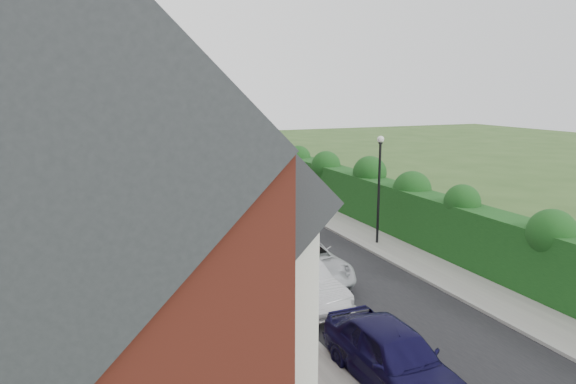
% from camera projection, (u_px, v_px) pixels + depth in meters
% --- Properties ---
extents(ground, '(140.00, 140.00, 0.00)m').
position_uv_depth(ground, '(358.00, 284.00, 19.41)').
color(ground, '#2D4C1E').
rests_on(ground, ground).
extents(road, '(6.00, 58.00, 0.02)m').
position_uv_depth(road, '(251.00, 219.00, 29.15)').
color(road, black).
rests_on(road, ground).
extents(pavement_hedge_side, '(2.20, 58.00, 0.12)m').
position_uv_depth(pavement_hedge_side, '(316.00, 211.00, 30.70)').
color(pavement_hedge_side, gray).
rests_on(pavement_hedge_side, ground).
extents(pavement_house_side, '(1.70, 58.00, 0.12)m').
position_uv_depth(pavement_house_side, '(184.00, 225.00, 27.66)').
color(pavement_house_side, gray).
rests_on(pavement_house_side, ground).
extents(kerb_hedge_side, '(0.18, 58.00, 0.13)m').
position_uv_depth(kerb_hedge_side, '(300.00, 213.00, 30.30)').
color(kerb_hedge_side, '#969590').
rests_on(kerb_hedge_side, ground).
extents(kerb_house_side, '(0.18, 58.00, 0.13)m').
position_uv_depth(kerb_house_side, '(198.00, 223.00, 27.97)').
color(kerb_house_side, '#969590').
rests_on(kerb_house_side, ground).
extents(hedge, '(2.10, 58.00, 2.85)m').
position_uv_depth(hedge, '(343.00, 184.00, 31.08)').
color(hedge, '#133D14').
rests_on(hedge, ground).
extents(terrace_row, '(9.05, 40.50, 11.50)m').
position_uv_depth(terrace_row, '(42.00, 151.00, 23.39)').
color(terrace_row, maroon).
rests_on(terrace_row, ground).
extents(garden_wall_row, '(0.35, 40.35, 1.10)m').
position_uv_depth(garden_wall_row, '(168.00, 224.00, 26.30)').
color(garden_wall_row, maroon).
rests_on(garden_wall_row, ground).
extents(lamppost, '(0.32, 0.32, 5.16)m').
position_uv_depth(lamppost, '(379.00, 176.00, 23.67)').
color(lamppost, black).
rests_on(lamppost, ground).
extents(tree_far_left, '(7.14, 6.80, 9.29)m').
position_uv_depth(tree_far_left, '(140.00, 104.00, 53.45)').
color(tree_far_left, '#332316').
rests_on(tree_far_left, ground).
extents(tree_far_right, '(7.98, 7.60, 10.31)m').
position_uv_depth(tree_far_right, '(193.00, 98.00, 57.45)').
color(tree_far_right, '#332316').
rests_on(tree_far_right, ground).
extents(tree_far_back, '(8.40, 8.00, 10.82)m').
position_uv_depth(tree_far_back, '(78.00, 95.00, 53.71)').
color(tree_far_back, '#332316').
rests_on(tree_far_back, ground).
extents(car_navy, '(1.91, 4.67, 1.59)m').
position_uv_depth(car_navy, '(393.00, 356.00, 12.63)').
color(car_navy, black).
rests_on(car_navy, ground).
extents(car_silver_a, '(2.13, 4.75, 1.51)m').
position_uv_depth(car_silver_a, '(298.00, 281.00, 17.66)').
color(car_silver_a, '#A9A8AD').
rests_on(car_silver_a, ground).
extents(car_silver_b, '(2.74, 5.64, 1.54)m').
position_uv_depth(car_silver_b, '(301.00, 259.00, 19.86)').
color(car_silver_b, '#B4B7BC').
rests_on(car_silver_b, ground).
extents(car_white, '(3.25, 5.56, 1.51)m').
position_uv_depth(car_white, '(215.00, 216.00, 26.69)').
color(car_white, white).
rests_on(car_white, ground).
extents(car_green, '(2.40, 4.08, 1.30)m').
position_uv_depth(car_green, '(198.00, 193.00, 33.01)').
color(car_green, black).
rests_on(car_green, ground).
extents(car_red, '(2.23, 4.95, 1.58)m').
position_uv_depth(car_red, '(181.00, 187.00, 34.54)').
color(car_red, maroon).
rests_on(car_red, ground).
extents(car_beige, '(2.95, 5.76, 1.56)m').
position_uv_depth(car_beige, '(181.00, 172.00, 40.60)').
color(car_beige, tan).
rests_on(car_beige, ground).
extents(car_grey, '(3.01, 4.97, 1.35)m').
position_uv_depth(car_grey, '(156.00, 166.00, 44.69)').
color(car_grey, slate).
rests_on(car_grey, ground).
extents(car_black, '(2.72, 4.88, 1.57)m').
position_uv_depth(car_black, '(152.00, 157.00, 49.91)').
color(car_black, black).
rests_on(car_black, ground).
extents(horse, '(0.84, 1.81, 1.53)m').
position_uv_depth(horse, '(258.00, 195.00, 32.06)').
color(horse, '#49331A').
rests_on(horse, ground).
extents(horse_cart, '(1.31, 2.89, 2.09)m').
position_uv_depth(horse_cart, '(248.00, 183.00, 33.73)').
color(horse_cart, black).
rests_on(horse_cart, ground).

